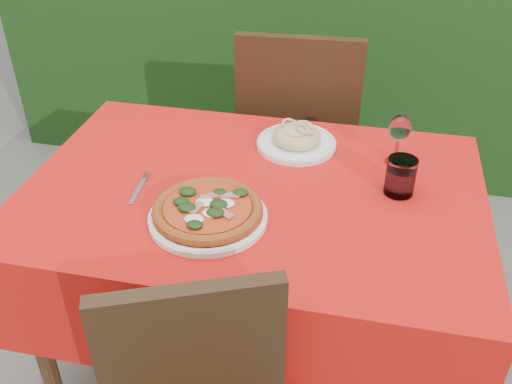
% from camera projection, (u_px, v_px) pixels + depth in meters
% --- Properties ---
extents(ground, '(60.00, 60.00, 0.00)m').
position_uv_depth(ground, '(253.00, 365.00, 1.99)').
color(ground, '#615C58').
rests_on(ground, ground).
extents(dining_table, '(1.26, 0.86, 0.75)m').
position_uv_depth(dining_table, '(253.00, 230.00, 1.66)').
color(dining_table, '#452A16').
rests_on(dining_table, ground).
extents(chair_far, '(0.47, 0.47, 0.98)m').
position_uv_depth(chair_far, '(299.00, 133.00, 2.22)').
color(chair_far, black).
rests_on(chair_far, ground).
extents(pizza_plate, '(0.30, 0.30, 0.06)m').
position_uv_depth(pizza_plate, '(208.00, 212.00, 1.43)').
color(pizza_plate, white).
rests_on(pizza_plate, dining_table).
extents(pasta_plate, '(0.24, 0.24, 0.07)m').
position_uv_depth(pasta_plate, '(296.00, 139.00, 1.75)').
color(pasta_plate, white).
rests_on(pasta_plate, dining_table).
extents(water_glass, '(0.08, 0.08, 0.11)m').
position_uv_depth(water_glass, '(400.00, 178.00, 1.52)').
color(water_glass, silver).
rests_on(water_glass, dining_table).
extents(wine_glass, '(0.06, 0.06, 0.15)m').
position_uv_depth(wine_glass, '(400.00, 130.00, 1.62)').
color(wine_glass, silver).
rests_on(wine_glass, dining_table).
extents(fork, '(0.04, 0.17, 0.00)m').
position_uv_depth(fork, '(138.00, 191.00, 1.55)').
color(fork, silver).
rests_on(fork, dining_table).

